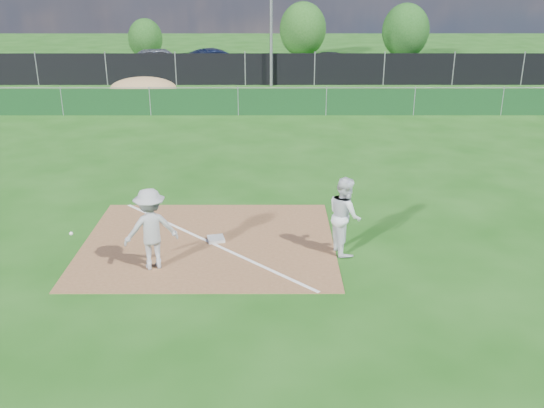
# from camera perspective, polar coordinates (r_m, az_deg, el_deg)

# --- Properties ---
(ground) EXTENTS (90.00, 90.00, 0.00)m
(ground) POSITION_cam_1_polar(r_m,az_deg,el_deg) (23.17, -3.81, 5.64)
(ground) COLOR #174C10
(ground) RESTS_ON ground
(infield_dirt) EXTENTS (6.00, 5.00, 0.02)m
(infield_dirt) POSITION_cam_1_polar(r_m,az_deg,el_deg) (14.70, -5.95, -3.61)
(infield_dirt) COLOR brown
(infield_dirt) RESTS_ON ground
(foul_line) EXTENTS (5.01, 5.01, 0.01)m
(foul_line) POSITION_cam_1_polar(r_m,az_deg,el_deg) (14.70, -5.95, -3.55)
(foul_line) COLOR white
(foul_line) RESTS_ON infield_dirt
(green_fence) EXTENTS (44.00, 0.05, 1.20)m
(green_fence) POSITION_cam_1_polar(r_m,az_deg,el_deg) (27.89, -3.20, 9.54)
(green_fence) COLOR #0D3314
(green_fence) RESTS_ON ground
(dirt_mound) EXTENTS (3.38, 2.60, 1.17)m
(dirt_mound) POSITION_cam_1_polar(r_m,az_deg,el_deg) (31.96, -12.02, 10.56)
(dirt_mound) COLOR #A17D4D
(dirt_mound) RESTS_ON ground
(black_fence) EXTENTS (46.00, 0.04, 1.80)m
(black_fence) POSITION_cam_1_polar(r_m,az_deg,el_deg) (35.72, -2.54, 12.55)
(black_fence) COLOR black
(black_fence) RESTS_ON ground
(parking_lot) EXTENTS (46.00, 9.00, 0.01)m
(parking_lot) POSITION_cam_1_polar(r_m,az_deg,el_deg) (40.79, -2.23, 12.33)
(parking_lot) COLOR black
(parking_lot) RESTS_ON ground
(light_pole) EXTENTS (0.16, 0.16, 8.00)m
(light_pole) POSITION_cam_1_polar(r_m,az_deg,el_deg) (35.07, -0.08, 17.51)
(light_pole) COLOR slate
(light_pole) RESTS_ON ground
(first_base) EXTENTS (0.47, 0.47, 0.08)m
(first_base) POSITION_cam_1_polar(r_m,az_deg,el_deg) (14.75, -5.30, -3.29)
(first_base) COLOR silver
(first_base) RESTS_ON infield_dirt
(play_at_first) EXTENTS (2.30, 1.03, 1.82)m
(play_at_first) POSITION_cam_1_polar(r_m,az_deg,el_deg) (13.31, -11.33, -2.31)
(play_at_first) COLOR #AAAAAC
(play_at_first) RESTS_ON infield_dirt
(runner) EXTENTS (0.87, 1.02, 1.82)m
(runner) POSITION_cam_1_polar(r_m,az_deg,el_deg) (13.93, 6.86, -1.06)
(runner) COLOR silver
(runner) RESTS_ON ground
(car_left) EXTENTS (5.06, 2.89, 1.62)m
(car_left) POSITION_cam_1_polar(r_m,az_deg,el_deg) (40.92, -10.37, 13.20)
(car_left) COLOR #9B9EA3
(car_left) RESTS_ON parking_lot
(car_mid) EXTENTS (5.13, 3.15, 1.60)m
(car_mid) POSITION_cam_1_polar(r_m,az_deg,el_deg) (39.50, -5.08, 13.16)
(car_mid) COLOR black
(car_mid) RESTS_ON parking_lot
(car_right) EXTENTS (4.56, 3.01, 1.23)m
(car_right) POSITION_cam_1_polar(r_m,az_deg,el_deg) (41.11, 5.97, 13.17)
(car_right) COLOR black
(car_right) RESTS_ON parking_lot
(tree_left) EXTENTS (2.53, 2.53, 3.00)m
(tree_left) POSITION_cam_1_polar(r_m,az_deg,el_deg) (47.42, -11.84, 15.00)
(tree_left) COLOR #382316
(tree_left) RESTS_ON ground
(tree_mid) EXTENTS (3.49, 3.49, 4.14)m
(tree_mid) POSITION_cam_1_polar(r_m,az_deg,el_deg) (47.43, 2.92, 16.11)
(tree_mid) COLOR #382316
(tree_mid) RESTS_ON ground
(tree_right) EXTENTS (3.44, 3.44, 4.08)m
(tree_right) POSITION_cam_1_polar(r_m,az_deg,el_deg) (47.42, 12.46, 15.63)
(tree_right) COLOR #382316
(tree_right) RESTS_ON ground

